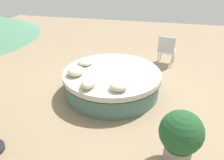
# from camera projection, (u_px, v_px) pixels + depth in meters

# --- Properties ---
(ground_plane) EXTENTS (16.00, 16.00, 0.00)m
(ground_plane) POSITION_uv_depth(u_px,v_px,m) (112.00, 92.00, 5.75)
(ground_plane) COLOR #9E8466
(round_bed) EXTENTS (2.46, 2.46, 0.60)m
(round_bed) POSITION_uv_depth(u_px,v_px,m) (112.00, 82.00, 5.60)
(round_bed) COLOR #4C726B
(round_bed) RESTS_ON ground_plane
(throw_pillow_0) EXTENTS (0.44, 0.39, 0.17)m
(throw_pillow_0) POSITION_uv_depth(u_px,v_px,m) (86.00, 61.00, 5.81)
(throw_pillow_0) COLOR beige
(throw_pillow_0) RESTS_ON round_bed
(throw_pillow_1) EXTENTS (0.45, 0.39, 0.21)m
(throw_pillow_1) POSITION_uv_depth(u_px,v_px,m) (76.00, 71.00, 5.25)
(throw_pillow_1) COLOR beige
(throw_pillow_1) RESTS_ON round_bed
(throw_pillow_2) EXTENTS (0.56, 0.31, 0.22)m
(throw_pillow_2) POSITION_uv_depth(u_px,v_px,m) (89.00, 82.00, 4.77)
(throw_pillow_2) COLOR beige
(throw_pillow_2) RESTS_ON round_bed
(throw_pillow_3) EXTENTS (0.40, 0.39, 0.19)m
(throw_pillow_3) POSITION_uv_depth(u_px,v_px,m) (119.00, 86.00, 4.65)
(throw_pillow_3) COLOR beige
(throw_pillow_3) RESTS_ON round_bed
(patio_chair) EXTENTS (0.58, 0.60, 0.98)m
(patio_chair) POSITION_uv_depth(u_px,v_px,m) (167.00, 49.00, 7.03)
(patio_chair) COLOR #B7B7BC
(patio_chair) RESTS_ON ground_plane
(planter) EXTENTS (0.71, 0.71, 1.00)m
(planter) POSITION_uv_depth(u_px,v_px,m) (181.00, 136.00, 3.48)
(planter) COLOR gray
(planter) RESTS_ON ground_plane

